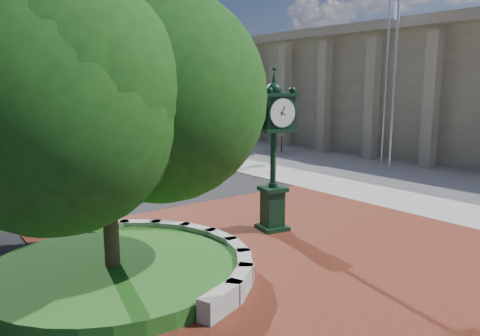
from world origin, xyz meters
name	(u,v)px	position (x,y,z in m)	size (l,w,h in m)	color
ground	(268,239)	(0.00, 0.00, 0.00)	(200.00, 200.00, 0.00)	black
plaza	(291,247)	(0.00, -1.00, 0.02)	(12.00, 12.00, 0.04)	maroon
sidewalk	(349,154)	(16.00, 10.00, 0.02)	(20.00, 50.00, 0.04)	#9E9B93
planter_wall	(193,249)	(-2.71, 0.00, 0.27)	(2.96, 6.77, 0.54)	#9E9B93
grass_bed	(113,272)	(-5.00, 0.00, 0.20)	(6.10, 6.10, 0.40)	#214C15
civic_building	(394,89)	(23.60, 12.00, 4.33)	(17.35, 44.00, 8.60)	tan
tree_planter	(106,127)	(-5.00, 0.00, 3.72)	(5.20, 5.20, 6.33)	#38281C
post_clock	(273,144)	(0.68, 0.59, 2.83)	(1.23, 1.23, 5.15)	black
parked_car	(35,123)	(3.62, 40.97, 0.76)	(1.81, 4.49, 1.53)	#56160C
flagpole_a	(395,63)	(12.94, 4.70, 5.82)	(1.78, 0.20, 11.35)	silver
flagpole_b	(386,82)	(13.70, 5.77, 4.87)	(1.44, 0.51, 9.50)	silver
street_lamp_near	(74,77)	(4.07, 29.25, 5.29)	(2.02, 0.25, 9.02)	slate
shrub_near	(282,130)	(12.89, 13.43, 1.59)	(1.20, 1.20, 2.20)	#38281C
shrub_mid	(219,125)	(11.76, 19.35, 1.59)	(1.20, 1.20, 2.20)	#38281C
shrub_far	(214,121)	(13.94, 23.27, 1.59)	(1.20, 1.20, 2.20)	#38281C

